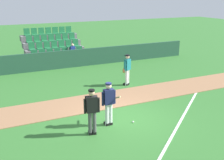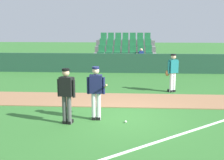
% 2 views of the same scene
% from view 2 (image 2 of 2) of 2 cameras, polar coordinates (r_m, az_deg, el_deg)
% --- Properties ---
extents(ground_plane, '(80.00, 80.00, 0.00)m').
position_cam_2_polar(ground_plane, '(9.87, 1.38, -7.31)').
color(ground_plane, '#33702D').
extents(infield_dirt_path, '(28.00, 2.19, 0.03)m').
position_cam_2_polar(infield_dirt_path, '(11.96, 1.78, -3.95)').
color(infield_dirt_path, '#9E704C').
rests_on(infield_dirt_path, ground).
extents(foul_line_chalk, '(9.37, 7.66, 0.01)m').
position_cam_2_polar(foul_line_chalk, '(9.76, 19.34, -8.13)').
color(foul_line_chalk, white).
rests_on(foul_line_chalk, ground).
extents(dugout_fence, '(20.00, 0.16, 1.24)m').
position_cam_2_polar(dugout_fence, '(18.56, 2.45, 3.32)').
color(dugout_fence, '#234C38').
rests_on(dugout_fence, ground).
extents(stadium_bleachers, '(4.45, 3.80, 2.45)m').
position_cam_2_polar(stadium_bleachers, '(20.82, 2.59, 4.44)').
color(stadium_bleachers, slate).
rests_on(stadium_bleachers, ground).
extents(batter_navy_jersey, '(0.69, 0.78, 1.76)m').
position_cam_2_polar(batter_navy_jersey, '(9.36, -3.14, -2.18)').
color(batter_navy_jersey, white).
rests_on(batter_navy_jersey, ground).
extents(umpire_home_plate, '(0.58, 0.36, 1.76)m').
position_cam_2_polar(umpire_home_plate, '(9.08, -8.92, -2.51)').
color(umpire_home_plate, '#4C4C4C').
rests_on(umpire_home_plate, ground).
extents(runner_teal_jersey, '(0.64, 0.43, 1.76)m').
position_cam_2_polar(runner_teal_jersey, '(13.51, 11.84, 1.66)').
color(runner_teal_jersey, white).
rests_on(runner_teal_jersey, ground).
extents(baseball, '(0.07, 0.07, 0.07)m').
position_cam_2_polar(baseball, '(9.32, 2.72, -8.20)').
color(baseball, white).
rests_on(baseball, ground).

